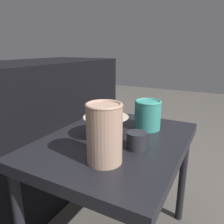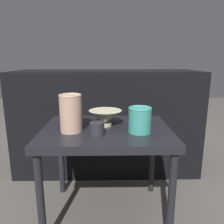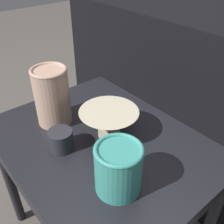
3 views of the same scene
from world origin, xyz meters
TOP-DOWN VIEW (x-y plane):
  - ground_plane at (0.00, 0.00)m, footprint 8.00×8.00m
  - table at (0.00, 0.00)m, footprint 0.67×0.52m
  - couch_backdrop at (0.00, 0.61)m, footprint 1.41×0.50m
  - bowl at (-0.01, 0.04)m, footprint 0.18×0.18m
  - vase_textured_left at (-0.18, -0.05)m, footprint 0.11×0.11m
  - vase_colorful_right at (0.17, -0.07)m, footprint 0.12×0.12m
  - cup at (-0.04, -0.11)m, footprint 0.07×0.07m

SIDE VIEW (x-z plane):
  - ground_plane at x=0.00m, z-range 0.00..0.00m
  - couch_backdrop at x=0.00m, z-range 0.00..0.80m
  - table at x=0.00m, z-range 0.20..0.73m
  - cup at x=-0.04m, z-range 0.53..0.59m
  - bowl at x=-0.01m, z-range 0.53..0.62m
  - vase_colorful_right at x=0.17m, z-range 0.53..0.66m
  - vase_textured_left at x=-0.18m, z-range 0.53..0.72m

